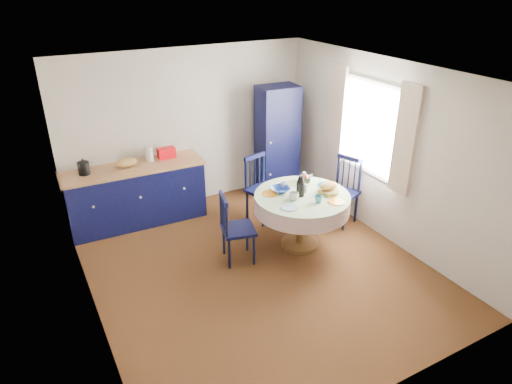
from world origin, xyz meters
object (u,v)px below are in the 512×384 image
pantry_cabinet (277,141)px  mug_c (306,180)px  chair_far (262,188)px  chair_left (235,228)px  cobalt_bowl (280,190)px  kitchen_counter (136,194)px  mug_b (318,199)px  mug_d (283,185)px  mug_a (294,196)px  chair_right (342,190)px  dining_table (302,203)px

pantry_cabinet → mug_c: 1.41m
pantry_cabinet → chair_far: bearing=-131.5°
chair_left → cobalt_bowl: (0.75, 0.13, 0.33)m
kitchen_counter → mug_b: (1.86, -2.04, 0.36)m
chair_far → mug_d: (-0.02, -0.65, 0.31)m
pantry_cabinet → mug_c: pantry_cabinet is taller
mug_c → mug_a: bearing=-141.3°
kitchen_counter → chair_right: size_ratio=2.03×
pantry_cabinet → mug_b: 2.00m
chair_right → chair_far: bearing=-145.1°
chair_far → mug_c: size_ratio=8.14×
chair_left → mug_b: size_ratio=9.19×
chair_right → mug_b: chair_right is taller
mug_c → cobalt_bowl: size_ratio=0.48×
chair_left → cobalt_bowl: chair_left is taller
chair_right → mug_a: size_ratio=7.85×
mug_c → cobalt_bowl: (-0.47, -0.05, -0.02)m
mug_d → cobalt_bowl: size_ratio=0.37×
chair_far → mug_a: 1.07m
mug_a → mug_b: size_ratio=1.25×
chair_left → mug_d: 0.94m
kitchen_counter → chair_right: 3.10m
chair_far → mug_c: bearing=-78.6°
chair_right → kitchen_counter: bearing=-139.4°
chair_right → pantry_cabinet: bearing=172.5°
pantry_cabinet → chair_left: pantry_cabinet is taller
kitchen_counter → mug_c: size_ratio=16.66×
kitchen_counter → dining_table: (1.81, -1.75, 0.18)m
mug_b → mug_d: mug_b is taller
chair_right → mug_d: size_ratio=10.85×
kitchen_counter → mug_a: 2.47m
mug_a → mug_c: mug_a is taller
dining_table → mug_a: (-0.18, -0.06, 0.17)m
kitchen_counter → dining_table: size_ratio=1.61×
mug_d → mug_c: bearing=-4.1°
mug_c → dining_table: bearing=-131.4°
chair_far → chair_right: chair_right is taller
pantry_cabinet → dining_table: bearing=-106.3°
chair_far → mug_c: (0.34, -0.68, 0.32)m
kitchen_counter → chair_far: size_ratio=2.05×
chair_left → mug_d: (0.85, 0.20, 0.34)m
chair_left → mug_a: chair_left is taller
dining_table → chair_right: (0.92, 0.27, -0.14)m
mug_c → pantry_cabinet: bearing=75.9°
chair_far → chair_right: bearing=-49.5°
mug_d → cobalt_bowl: mug_d is taller
dining_table → mug_a: 0.26m
dining_table → mug_d: dining_table is taller
mug_a → mug_d: size_ratio=1.38×
pantry_cabinet → chair_left: bearing=-131.9°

